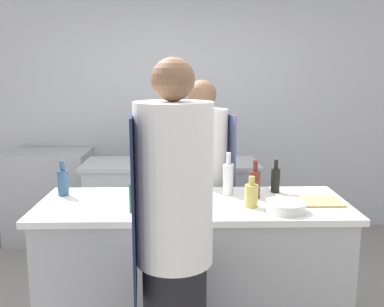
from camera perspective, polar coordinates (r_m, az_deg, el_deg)
wall_back at (r=4.77m, az=-0.42°, el=6.48°), size 8.00×0.06×2.80m
prep_counter at (r=2.92m, az=0.14°, el=-15.27°), size 1.97×0.73×0.94m
pass_counter at (r=4.10m, az=-2.74°, el=-7.53°), size 1.62×0.57×0.94m
oven_range at (r=4.80m, az=-18.44°, el=-5.35°), size 0.83×0.61×0.94m
chef_at_prep_near at (r=2.14m, az=-2.47°, el=-12.26°), size 0.40×0.38×1.82m
chef_at_stove at (r=3.36m, az=1.33°, el=-4.95°), size 0.45×0.43×1.70m
bottle_olive_oil at (r=3.00m, az=-16.82°, el=-3.62°), size 0.07×0.07×0.24m
bottle_vinegar at (r=2.89m, az=4.85°, el=-3.29°), size 0.07×0.07×0.29m
bottle_wine at (r=2.66m, az=7.92°, el=-5.47°), size 0.08×0.08×0.19m
bottle_cooking_oil at (r=2.55m, az=-7.69°, el=-5.74°), size 0.06×0.06×0.24m
bottle_sauce at (r=3.00m, az=11.07°, el=-3.42°), size 0.06×0.06×0.23m
bottle_water at (r=2.85m, az=8.39°, el=-3.91°), size 0.07×0.07×0.25m
bowl_mixing_large at (r=2.62m, az=12.36°, el=-6.93°), size 0.24×0.24×0.06m
bowl_prep_small at (r=2.74m, az=-4.68°, el=-5.84°), size 0.21×0.21×0.07m
cup at (r=2.90m, az=-0.20°, el=-4.62°), size 0.09×0.09×0.09m
cutting_board at (r=2.86m, az=16.21°, el=-6.10°), size 0.31×0.25×0.01m
stockpot at (r=3.84m, az=-0.79°, el=0.32°), size 0.23×0.23×0.24m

